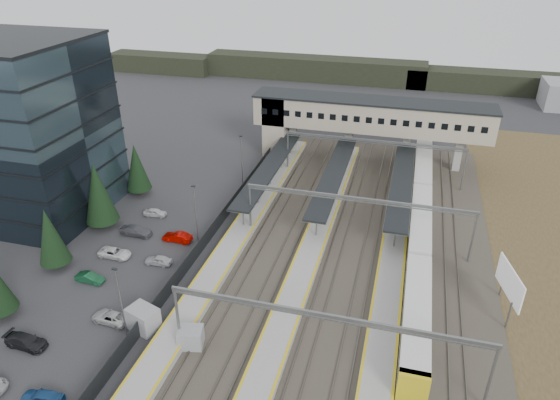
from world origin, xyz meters
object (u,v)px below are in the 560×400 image
(relay_cabin_near, at_px, (143,319))
(train, at_px, (420,227))
(office_building, at_px, (7,128))
(relay_cabin_far, at_px, (191,338))
(footbridge, at_px, (354,117))
(billboard, at_px, (509,284))

(relay_cabin_near, height_order, train, train)
(office_building, height_order, relay_cabin_near, office_building)
(relay_cabin_far, bearing_deg, footbridge, 80.19)
(office_building, height_order, train, office_building)
(relay_cabin_far, height_order, billboard, billboard)
(office_building, height_order, relay_cabin_far, office_building)
(train, bearing_deg, office_building, -174.01)
(relay_cabin_far, xyz_separation_m, train, (20.92, 25.77, 0.83))
(office_building, xyz_separation_m, relay_cabin_far, (35.08, -19.89, -11.12))
(train, xyz_separation_m, billboard, (9.03, -12.39, 1.85))
(train, height_order, billboard, billboard)
(relay_cabin_far, height_order, footbridge, footbridge)
(office_building, relative_size, relay_cabin_far, 8.93)
(footbridge, bearing_deg, relay_cabin_far, -99.81)
(office_building, relative_size, footbridge, 0.60)
(relay_cabin_far, height_order, train, train)
(relay_cabin_near, distance_m, train, 36.30)
(office_building, height_order, billboard, office_building)
(footbridge, xyz_separation_m, billboard, (21.33, -36.51, -4.18))
(relay_cabin_near, height_order, footbridge, footbridge)
(billboard, bearing_deg, footbridge, 120.30)
(office_building, distance_m, footbridge, 53.18)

